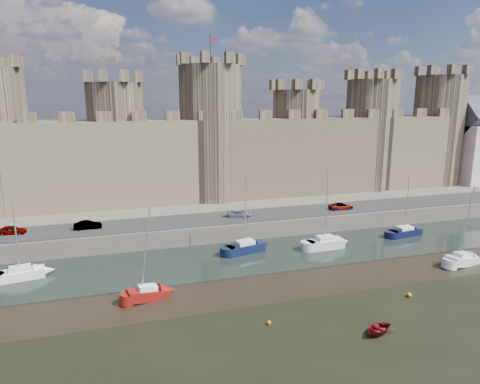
{
  "coord_description": "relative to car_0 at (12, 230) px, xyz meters",
  "views": [
    {
      "loc": [
        -14.96,
        -25.63,
        20.14
      ],
      "look_at": [
        -0.6,
        22.0,
        9.12
      ],
      "focal_mm": 32.0,
      "sensor_mm": 36.0,
      "label": 1
    }
  ],
  "objects": [
    {
      "name": "car_3",
      "position": [
        48.05,
        -1.11,
        -0.06
      ],
      "size": [
        4.06,
        1.98,
        1.11
      ],
      "primitive_type": "imported",
      "rotation": [
        0.0,
        0.0,
        1.54
      ],
      "color": "gray",
      "rests_on": "quay"
    },
    {
      "name": "car_1",
      "position": [
        9.49,
        -0.52,
        -0.01
      ],
      "size": [
        3.67,
        1.29,
        1.21
      ],
      "primitive_type": "imported",
      "rotation": [
        0.0,
        0.0,
        1.57
      ],
      "color": "gray",
      "rests_on": "quay"
    },
    {
      "name": "sailboat_0",
      "position": [
        2.52,
        -9.76,
        -2.37
      ],
      "size": [
        5.24,
        2.71,
        9.34
      ],
      "rotation": [
        0.0,
        0.0,
        0.16
      ],
      "color": "white",
      "rests_on": "ground"
    },
    {
      "name": "quay",
      "position": [
        28.22,
        25.49,
        -1.86
      ],
      "size": [
        160.0,
        60.0,
        2.5
      ],
      "primitive_type": "cube",
      "color": "#4C443A",
      "rests_on": "ground"
    },
    {
      "name": "sailboat_5",
      "position": [
        53.7,
        -20.67,
        -2.39
      ],
      "size": [
        4.9,
        2.69,
        10.0
      ],
      "rotation": [
        0.0,
        0.0,
        0.2
      ],
      "color": "silver",
      "rests_on": "ground"
    },
    {
      "name": "castle",
      "position": [
        27.58,
        13.49,
        8.56
      ],
      "size": [
        108.5,
        11.0,
        29.0
      ],
      "color": "#42382B",
      "rests_on": "quay"
    },
    {
      "name": "road",
      "position": [
        28.22,
        -0.51,
        -0.56
      ],
      "size": [
        160.0,
        7.0,
        0.1
      ],
      "primitive_type": "cube",
      "color": "black",
      "rests_on": "quay"
    },
    {
      "name": "buoy_1",
      "position": [
        25.94,
        -27.17,
        -2.91
      ],
      "size": [
        0.41,
        0.41,
        0.41
      ],
      "primitive_type": "sphere",
      "color": "#C85F08",
      "rests_on": "ground"
    },
    {
      "name": "buoy_3",
      "position": [
        41.75,
        -26.2,
        -2.86
      ],
      "size": [
        0.5,
        0.5,
        0.5
      ],
      "primitive_type": "sphere",
      "color": "orange",
      "rests_on": "ground"
    },
    {
      "name": "sailboat_1",
      "position": [
        29.39,
        -9.01,
        -2.3
      ],
      "size": [
        5.53,
        3.13,
        10.44
      ],
      "rotation": [
        0.0,
        0.0,
        0.22
      ],
      "color": "black",
      "rests_on": "ground"
    },
    {
      "name": "ground",
      "position": [
        28.22,
        -34.51,
        -3.11
      ],
      "size": [
        160.0,
        160.0,
        0.0
      ],
      "primitive_type": "plane",
      "color": "black",
      "rests_on": "ground"
    },
    {
      "name": "sailboat_4",
      "position": [
        15.87,
        -18.96,
        -2.39
      ],
      "size": [
        4.41,
        2.45,
        9.74
      ],
      "rotation": [
        0.0,
        0.0,
        0.21
      ],
      "color": "maroon",
      "rests_on": "ground"
    },
    {
      "name": "water_channel",
      "position": [
        28.22,
        -10.51,
        -3.07
      ],
      "size": [
        160.0,
        12.0,
        0.08
      ],
      "primitive_type": "cube",
      "color": "black",
      "rests_on": "ground"
    },
    {
      "name": "car_0",
      "position": [
        0.0,
        0.0,
        0.0
      ],
      "size": [
        3.76,
        1.91,
        1.23
      ],
      "primitive_type": "imported",
      "rotation": [
        0.0,
        0.0,
        1.44
      ],
      "color": "gray",
      "rests_on": "quay"
    },
    {
      "name": "sailboat_3",
      "position": [
        54.18,
        -9.16,
        -2.4
      ],
      "size": [
        5.32,
        2.6,
        8.97
      ],
      "rotation": [
        0.0,
        0.0,
        0.12
      ],
      "color": "black",
      "rests_on": "ground"
    },
    {
      "name": "dinghy_4",
      "position": [
        34.5,
        -31.31,
        -2.79
      ],
      "size": [
        3.88,
        3.55,
        0.66
      ],
      "primitive_type": "imported",
      "rotation": [
        1.57,
        0.0,
        5.24
      ],
      "color": "maroon",
      "rests_on": "ground"
    },
    {
      "name": "car_2",
      "position": [
        31.09,
        -0.72,
        -0.08
      ],
      "size": [
        3.96,
        2.32,
        1.08
      ],
      "primitive_type": "imported",
      "rotation": [
        0.0,
        0.0,
        1.34
      ],
      "color": "gray",
      "rests_on": "quay"
    },
    {
      "name": "sailboat_2",
      "position": [
        40.25,
        -10.66,
        -2.25
      ],
      "size": [
        5.23,
        2.21,
        11.13
      ],
      "rotation": [
        0.0,
        0.0,
        0.04
      ],
      "color": "silver",
      "rests_on": "ground"
    }
  ]
}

